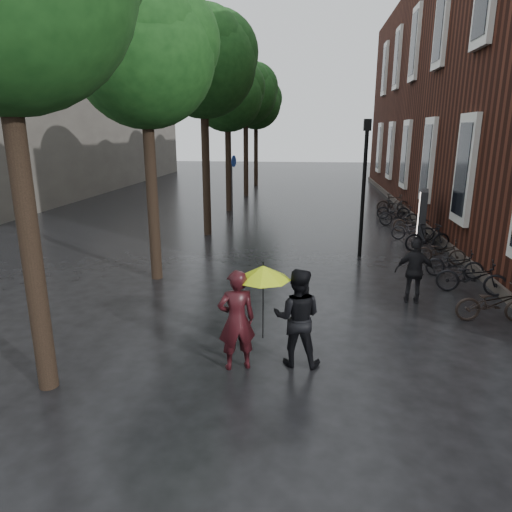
# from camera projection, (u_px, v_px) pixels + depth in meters

# --- Properties ---
(ground) EXTENTS (120.00, 120.00, 0.00)m
(ground) POSITION_uv_depth(u_px,v_px,m) (276.00, 442.00, 6.44)
(ground) COLOR black
(bg_building) EXTENTS (16.00, 30.00, 14.00)m
(bg_building) POSITION_uv_depth(u_px,v_px,m) (11.00, 92.00, 33.89)
(bg_building) COLOR #47423D
(bg_building) RESTS_ON ground
(street_trees) EXTENTS (4.33, 34.03, 8.91)m
(street_trees) POSITION_uv_depth(u_px,v_px,m) (216.00, 82.00, 20.44)
(street_trees) COLOR black
(street_trees) RESTS_ON ground
(person_burgundy) EXTENTS (0.81, 0.67, 1.89)m
(person_burgundy) POSITION_uv_depth(u_px,v_px,m) (237.00, 320.00, 8.22)
(person_burgundy) COLOR black
(person_burgundy) RESTS_ON ground
(person_black) EXTENTS (0.95, 0.77, 1.87)m
(person_black) POSITION_uv_depth(u_px,v_px,m) (297.00, 317.00, 8.37)
(person_black) COLOR black
(person_black) RESTS_ON ground
(lime_umbrella) EXTENTS (1.01, 1.01, 1.50)m
(lime_umbrella) POSITION_uv_depth(u_px,v_px,m) (263.00, 273.00, 8.17)
(lime_umbrella) COLOR black
(lime_umbrella) RESTS_ON ground
(pedestrian_walking) EXTENTS (1.01, 0.52, 1.65)m
(pedestrian_walking) POSITION_uv_depth(u_px,v_px,m) (415.00, 271.00, 11.46)
(pedestrian_walking) COLOR black
(pedestrian_walking) RESTS_ON ground
(parked_bicycles) EXTENTS (2.10, 15.10, 1.04)m
(parked_bicycles) POSITION_uv_depth(u_px,v_px,m) (422.00, 234.00, 17.25)
(parked_bicycles) COLOR black
(parked_bicycles) RESTS_ON ground
(ad_lightbox) EXTENTS (0.30, 1.32, 1.99)m
(ad_lightbox) POSITION_uv_depth(u_px,v_px,m) (422.00, 216.00, 18.04)
(ad_lightbox) COLOR black
(ad_lightbox) RESTS_ON ground
(lamp_post) EXTENTS (0.24, 0.24, 4.62)m
(lamp_post) POSITION_uv_depth(u_px,v_px,m) (364.00, 175.00, 15.23)
(lamp_post) COLOR black
(lamp_post) RESTS_ON ground
(cycle_sign) EXTENTS (0.16, 0.56, 3.07)m
(cycle_sign) POSITION_uv_depth(u_px,v_px,m) (233.00, 177.00, 22.63)
(cycle_sign) COLOR #262628
(cycle_sign) RESTS_ON ground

